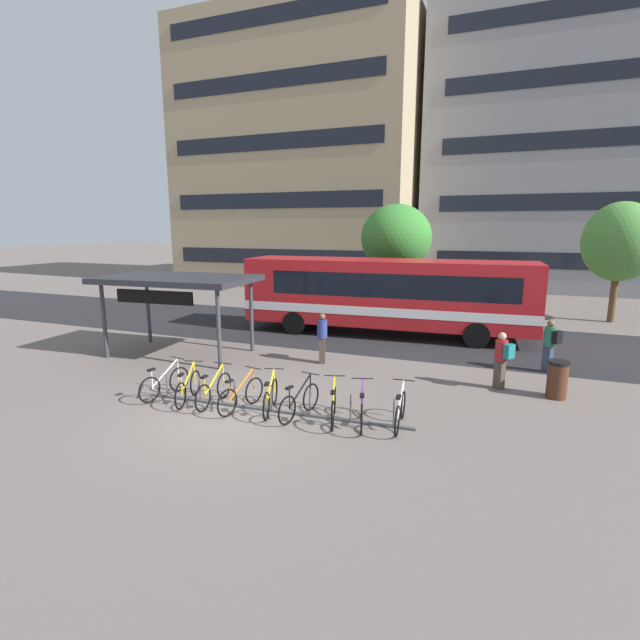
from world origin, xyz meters
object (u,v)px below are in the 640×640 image
(parked_bicycle_white_0, at_px, (165,383))
(commuter_black_pack_0, at_px, (550,343))
(parked_bicycle_yellow_2, at_px, (214,390))
(city_bus, at_px, (385,294))
(commuter_teal_pack_2, at_px, (502,357))
(parked_bicycle_orange_3, at_px, (241,395))
(parked_bicycle_yellow_4, at_px, (271,397))
(parked_bicycle_purple_7, at_px, (362,410))
(street_tree_0, at_px, (620,242))
(transit_shelter, at_px, (177,282))
(parked_bicycle_yellow_1, at_px, (188,388))
(trash_bin, at_px, (557,379))
(street_tree_1, at_px, (396,238))
(parked_bicycle_yellow_6, at_px, (334,406))
(parked_bicycle_black_5, at_px, (299,402))
(commuter_teal_pack_1, at_px, (322,334))
(parked_bicycle_white_8, at_px, (400,411))

(parked_bicycle_white_0, distance_m, commuter_black_pack_0, 11.71)
(parked_bicycle_white_0, xyz_separation_m, parked_bicycle_yellow_2, (1.56, 0.02, 0.00))
(city_bus, bearing_deg, commuter_teal_pack_2, 127.36)
(parked_bicycle_orange_3, bearing_deg, parked_bicycle_yellow_4, -69.26)
(parked_bicycle_purple_7, relative_size, commuter_black_pack_0, 0.99)
(parked_bicycle_yellow_2, distance_m, street_tree_0, 20.33)
(city_bus, height_order, street_tree_0, street_tree_0)
(parked_bicycle_yellow_2, xyz_separation_m, transit_shelter, (-3.91, 3.67, 2.27))
(parked_bicycle_yellow_1, relative_size, trash_bin, 1.62)
(parked_bicycle_orange_3, height_order, parked_bicycle_purple_7, same)
(commuter_teal_pack_2, bearing_deg, parked_bicycle_yellow_2, 67.39)
(parked_bicycle_orange_3, distance_m, transit_shelter, 6.46)
(parked_bicycle_purple_7, bearing_deg, parked_bicycle_white_0, 76.04)
(city_bus, xyz_separation_m, commuter_black_pack_0, (6.17, -3.31, -0.80))
(street_tree_1, bearing_deg, transit_shelter, -118.73)
(parked_bicycle_yellow_6, distance_m, parked_bicycle_purple_7, 0.69)
(trash_bin, bearing_deg, parked_bicycle_black_5, -147.68)
(commuter_black_pack_0, relative_size, street_tree_0, 0.30)
(parked_bicycle_black_5, relative_size, transit_shelter, 0.31)
(parked_bicycle_yellow_4, bearing_deg, trash_bin, -77.03)
(parked_bicycle_black_5, relative_size, parked_bicycle_purple_7, 1.02)
(parked_bicycle_black_5, height_order, commuter_teal_pack_1, commuter_teal_pack_1)
(parked_bicycle_yellow_1, bearing_deg, city_bus, -32.21)
(parked_bicycle_purple_7, relative_size, commuter_teal_pack_2, 1.01)
(parked_bicycle_purple_7, distance_m, commuter_teal_pack_2, 4.88)
(parked_bicycle_white_0, relative_size, parked_bicycle_white_8, 0.99)
(commuter_black_pack_0, bearing_deg, transit_shelter, 51.86)
(parked_bicycle_yellow_1, distance_m, commuter_teal_pack_1, 5.11)
(parked_bicycle_yellow_4, height_order, transit_shelter, transit_shelter)
(parked_bicycle_yellow_6, relative_size, commuter_teal_pack_1, 0.97)
(trash_bin, bearing_deg, commuter_teal_pack_2, 172.86)
(parked_bicycle_yellow_6, bearing_deg, transit_shelter, 46.55)
(parked_bicycle_orange_3, bearing_deg, commuter_black_pack_0, -39.79)
(city_bus, height_order, parked_bicycle_yellow_6, city_bus)
(parked_bicycle_white_0, bearing_deg, street_tree_1, -3.89)
(parked_bicycle_black_5, bearing_deg, street_tree_0, -19.83)
(commuter_black_pack_0, height_order, commuter_teal_pack_1, commuter_teal_pack_1)
(commuter_teal_pack_1, xyz_separation_m, commuter_teal_pack_2, (5.67, -0.58, -0.04))
(parked_bicycle_yellow_4, bearing_deg, city_bus, -19.30)
(commuter_black_pack_0, xyz_separation_m, street_tree_1, (-6.68, 7.59, 3.02))
(parked_bicycle_black_5, distance_m, commuter_teal_pack_1, 4.70)
(parked_bicycle_yellow_4, bearing_deg, commuter_black_pack_0, -63.57)
(parked_bicycle_purple_7, bearing_deg, parked_bicycle_black_5, 78.21)
(commuter_teal_pack_2, bearing_deg, commuter_teal_pack_1, 31.66)
(parked_bicycle_yellow_1, distance_m, street_tree_1, 14.56)
(parked_bicycle_orange_3, bearing_deg, parked_bicycle_white_8, -73.32)
(parked_bicycle_yellow_6, height_order, street_tree_0, street_tree_0)
(parked_bicycle_yellow_4, height_order, parked_bicycle_white_8, same)
(parked_bicycle_yellow_4, height_order, street_tree_0, street_tree_0)
(commuter_teal_pack_2, bearing_deg, parked_bicycle_yellow_1, 65.54)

